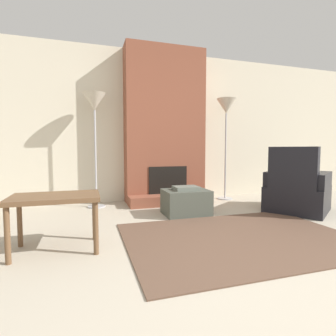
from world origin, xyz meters
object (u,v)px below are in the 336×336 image
at_px(side_table, 56,203).
at_px(floor_lamp_left, 95,108).
at_px(floor_lamp_right, 226,112).
at_px(ottoman, 186,202).
at_px(armchair, 296,193).

distance_m(side_table, floor_lamp_left, 2.07).
distance_m(side_table, floor_lamp_right, 3.35).
xyz_separation_m(ottoman, floor_lamp_right, (1.08, 0.85, 1.38)).
relative_size(armchair, floor_lamp_left, 0.66).
bearing_deg(ottoman, floor_lamp_left, 143.94).
height_order(floor_lamp_left, floor_lamp_right, floor_lamp_right).
bearing_deg(floor_lamp_left, side_table, -102.98).
bearing_deg(side_table, floor_lamp_left, 77.02).
relative_size(side_table, floor_lamp_left, 0.42).
xyz_separation_m(armchair, floor_lamp_right, (-0.49, 1.17, 1.28)).
xyz_separation_m(ottoman, armchair, (1.57, -0.32, 0.10)).
xyz_separation_m(side_table, floor_lamp_right, (2.64, 1.72, 1.13)).
distance_m(ottoman, side_table, 1.80).
xyz_separation_m(ottoman, floor_lamp_left, (-1.17, 0.85, 1.34)).
distance_m(armchair, side_table, 3.19).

